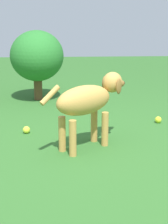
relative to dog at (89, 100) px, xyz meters
The scene contains 5 objects.
ground 0.47m from the dog, ahead, with size 14.00×14.00×0.00m, color #2D6026.
dog is the anchor object (origin of this frame).
tennis_ball_1 0.75m from the dog, 124.57° to the right, with size 0.07×0.07×0.07m, color #D7E138.
tennis_ball_3 1.04m from the dog, 129.30° to the left, with size 0.07×0.07×0.07m, color yellow.
shrub_near 1.82m from the dog, 163.42° to the right, with size 0.75×0.67×0.88m.
Camera 1 is at (2.43, -0.23, 1.03)m, focal length 55.67 mm.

